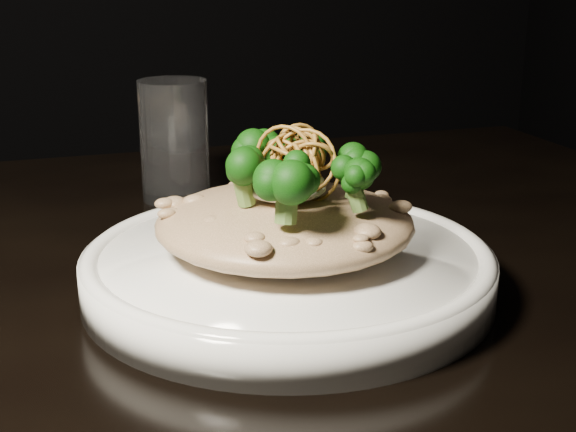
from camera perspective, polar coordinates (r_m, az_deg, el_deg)
name	(u,v)px	position (r m, az deg, el deg)	size (l,w,h in m)	color
table	(158,376)	(0.63, -9.20, -11.18)	(1.10, 0.80, 0.75)	black
plate	(288,271)	(0.56, 0.00, -3.95)	(0.28, 0.28, 0.03)	white
risotto	(285,223)	(0.55, -0.23, -0.50)	(0.18, 0.18, 0.04)	brown
broccoli	(299,163)	(0.53, 0.76, 3.77)	(0.13, 0.13, 0.05)	black
cheese	(285,187)	(0.54, -0.21, 2.07)	(0.06, 0.06, 0.02)	white
shallots	(297,150)	(0.53, 0.68, 4.69)	(0.05, 0.05, 0.03)	brown
drinking_glass	(174,141)	(0.77, -8.08, 5.33)	(0.06, 0.06, 0.11)	white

